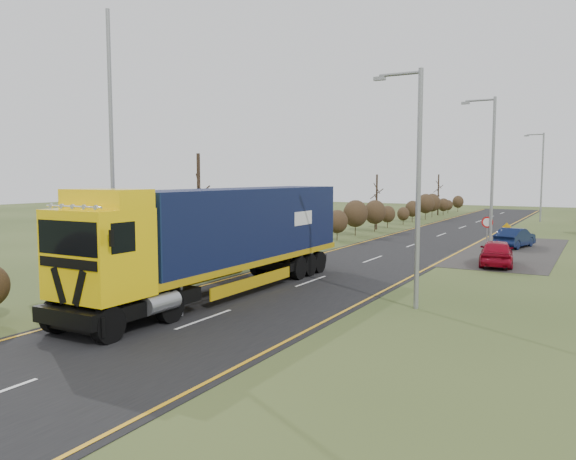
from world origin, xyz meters
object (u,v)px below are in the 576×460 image
at_px(car_red_hatchback, 496,253).
at_px(car_blue_sedan, 515,238).
at_px(streetlight_near, 416,179).
at_px(speed_sign, 487,229).
at_px(lorry, 224,233).

bearing_deg(car_red_hatchback, car_blue_sedan, -96.74).
height_order(car_blue_sedan, streetlight_near, streetlight_near).
distance_m(car_blue_sedan, speed_sign, 5.65).
height_order(lorry, speed_sign, lorry).
height_order(car_blue_sedan, speed_sign, speed_sign).
bearing_deg(speed_sign, car_blue_sedan, 80.54).
xyz_separation_m(car_blue_sedan, speed_sign, (-0.91, -5.47, 1.05)).
bearing_deg(car_red_hatchback, streetlight_near, 76.98).
bearing_deg(car_red_hatchback, lorry, 49.03).
height_order(streetlight_near, speed_sign, streetlight_near).
distance_m(car_blue_sedan, streetlight_near, 21.26).
height_order(lorry, car_blue_sedan, lorry).
xyz_separation_m(car_red_hatchback, streetlight_near, (-1.03, -11.91, 4.06)).
relative_size(car_red_hatchback, car_blue_sedan, 1.04).
distance_m(streetlight_near, speed_sign, 15.67).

